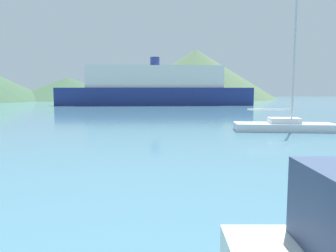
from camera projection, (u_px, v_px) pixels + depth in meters
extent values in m
cube|color=silver|center=(284.00, 127.00, 21.70)|extent=(6.72, 3.92, 0.51)
cube|color=silver|center=(284.00, 121.00, 21.66)|extent=(2.27, 1.93, 0.36)
cylinder|color=#BCBCC1|center=(295.00, 47.00, 21.09)|extent=(0.12, 0.12, 9.86)
cylinder|color=#BCBCC1|center=(270.00, 110.00, 21.66)|extent=(2.77, 1.01, 0.10)
cube|color=navy|center=(155.00, 96.00, 59.18)|extent=(34.87, 13.00, 3.09)
cube|color=silver|center=(155.00, 77.00, 58.80)|extent=(24.59, 10.08, 3.84)
cylinder|color=navy|center=(155.00, 62.00, 58.50)|extent=(1.67, 1.67, 1.60)
cone|color=#38563D|center=(68.00, 89.00, 91.54)|extent=(33.21, 33.21, 6.16)
cone|color=#4C6647|center=(196.00, 74.00, 98.66)|extent=(47.48, 47.48, 14.77)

